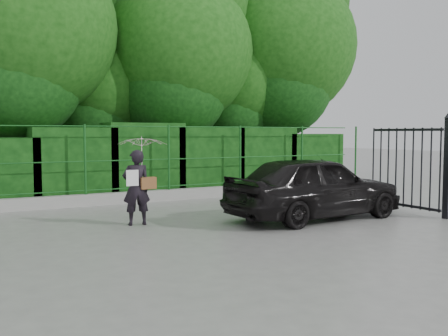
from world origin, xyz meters
TOP-DOWN VIEW (x-y plane):
  - ground at (0.00, 0.00)m, footprint 80.00×80.00m
  - kerb at (0.00, 4.50)m, footprint 14.00×0.25m
  - fence at (0.22, 4.50)m, footprint 14.13×0.06m
  - hedge at (-0.10, 5.50)m, footprint 14.20×1.20m
  - trees at (1.14, 7.74)m, footprint 17.10×6.15m
  - gate at (4.60, -0.72)m, footprint 0.22×2.33m
  - woman at (-1.50, 1.36)m, footprint 0.98×1.00m
  - car at (2.05, 0.19)m, footprint 4.20×1.88m

SIDE VIEW (x-z plane):
  - ground at x=0.00m, z-range 0.00..0.00m
  - kerb at x=0.00m, z-range 0.00..0.30m
  - car at x=2.05m, z-range 0.00..1.40m
  - hedge at x=-0.10m, z-range -0.12..2.16m
  - gate at x=4.60m, z-range 0.01..2.37m
  - fence at x=0.22m, z-range 0.30..2.10m
  - woman at x=-1.50m, z-range 0.30..2.11m
  - trees at x=1.14m, z-range 0.58..8.66m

